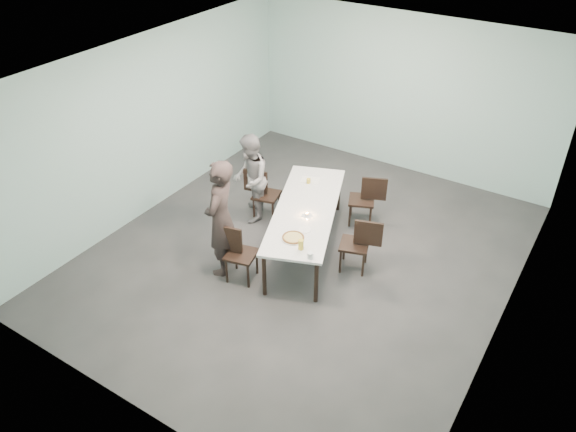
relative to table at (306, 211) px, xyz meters
The scene contains 16 objects.
ground 0.72m from the table, 61.86° to the right, with size 7.00×7.00×0.00m, color #333335.
room_shell 1.34m from the table, 61.86° to the right, with size 6.02×7.02×3.01m.
table is the anchor object (origin of this frame).
chair_near_left 1.27m from the table, 112.52° to the right, with size 0.65×0.50×0.87m.
chair_far_left 1.19m from the table, 160.03° to the left, with size 0.65×0.51×0.87m.
chair_near_right 0.97m from the table, ahead, with size 0.65×0.53×0.87m.
chair_far_right 1.28m from the table, 67.38° to the left, with size 0.65×0.55×0.87m.
diner_near 1.37m from the table, 124.41° to the right, with size 0.67×0.44×1.84m, color black.
diner_far 1.26m from the table, 168.18° to the left, with size 0.75×0.58×1.54m, color gray.
pizza 0.83m from the table, 71.70° to the right, with size 0.34×0.34×0.04m.
side_plate 0.59m from the table, 60.40° to the right, with size 0.18×0.18×0.01m, color white.
beer_glass 1.05m from the table, 62.88° to the right, with size 0.08×0.08×0.15m, color gold.
water_tumbler 1.24m from the table, 56.55° to the right, with size 0.08×0.08×0.09m, color silver.
tealight 0.22m from the table, 54.36° to the right, with size 0.06×0.06×0.05m.
amber_tumbler 0.77m from the table, 117.59° to the left, with size 0.07×0.07×0.08m, color gold.
menu 0.87m from the table, 115.94° to the left, with size 0.30×0.22×0.01m, color silver.
Camera 1 is at (3.55, -6.08, 5.41)m, focal length 35.00 mm.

